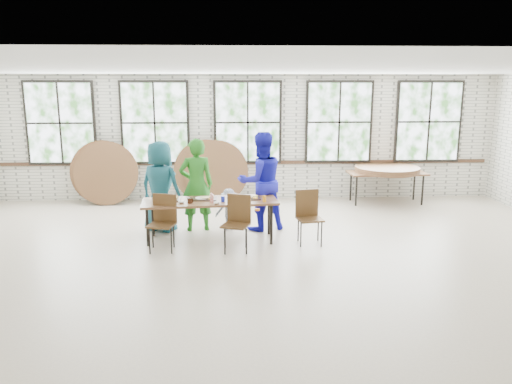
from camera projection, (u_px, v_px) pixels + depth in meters
room at (248, 124)px, 11.91m from camera, size 12.00×12.00×12.00m
dining_table at (210, 203)px, 8.92m from camera, size 2.46×1.02×0.74m
chair_near_left at (163, 217)px, 8.46m from camera, size 0.51×0.50×0.95m
chair_near_right at (237, 218)px, 8.44m from camera, size 0.54×0.53×0.95m
chair_spare at (308, 212)px, 8.82m from camera, size 0.48×0.47×0.95m
adult_teal at (160, 186)px, 9.47m from camera, size 1.00×0.86×1.74m
adult_green at (196, 185)px, 9.50m from camera, size 0.72×0.54×1.78m
toddler at (229, 209)px, 9.63m from camera, size 0.56×0.37×0.81m
adult_blue at (261, 181)px, 9.55m from camera, size 1.11×0.99×1.89m
storage_table at (387, 174)px, 11.75m from camera, size 1.83×0.81×0.74m
tabletop_clutter at (215, 199)px, 8.88m from camera, size 1.97×0.61×0.11m
round_tops_stacked at (387, 169)px, 11.73m from camera, size 1.50×1.50×0.13m
round_tops_leaning at (158, 172)px, 11.75m from camera, size 4.19×0.46×1.49m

